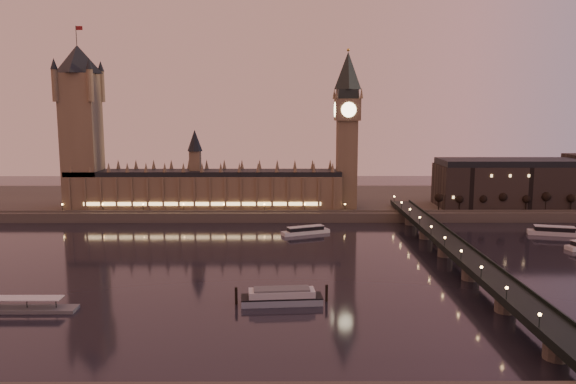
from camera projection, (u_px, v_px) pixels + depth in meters
name	position (u px, v px, depth m)	size (l,w,h in m)	color
ground	(256.00, 267.00, 255.90)	(700.00, 700.00, 0.00)	black
far_embankment	(307.00, 201.00, 418.78)	(560.00, 130.00, 6.00)	#423D35
palace_of_westminster	(205.00, 185.00, 372.21)	(180.00, 26.62, 52.00)	brown
victoria_tower	(81.00, 118.00, 365.40)	(31.68, 31.68, 118.00)	brown
big_ben	(347.00, 121.00, 366.36)	(17.68, 17.68, 104.00)	brown
westminster_bridge	(456.00, 255.00, 255.46)	(13.20, 260.00, 15.30)	black
city_block	(551.00, 182.00, 382.91)	(155.00, 45.00, 34.00)	black
bare_tree_0	(437.00, 199.00, 362.10)	(5.26, 5.26, 10.69)	black
bare_tree_1	(459.00, 199.00, 362.16)	(5.26, 5.26, 10.69)	black
bare_tree_2	(482.00, 199.00, 362.22)	(5.26, 5.26, 10.69)	black
bare_tree_3	(504.00, 199.00, 362.28)	(5.26, 5.26, 10.69)	black
bare_tree_4	(526.00, 199.00, 362.34)	(5.26, 5.26, 10.69)	black
bare_tree_5	(549.00, 199.00, 362.39)	(5.26, 5.26, 10.69)	black
bare_tree_6	(571.00, 199.00, 362.45)	(5.26, 5.26, 10.69)	black
cruise_boat_a	(306.00, 230.00, 323.71)	(28.69, 16.56, 4.56)	silver
cruise_boat_b	(554.00, 231.00, 320.73)	(29.22, 14.17, 5.23)	silver
moored_barge	(282.00, 297.00, 207.75)	(34.69, 10.86, 6.38)	gray
pontoon_pier	(15.00, 307.00, 200.56)	(43.65, 7.27, 11.64)	#595B5E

